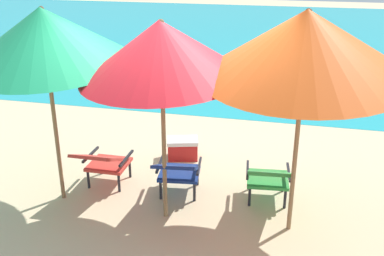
% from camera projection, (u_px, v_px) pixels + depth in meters
% --- Properties ---
extents(ground_plane, '(40.00, 40.00, 0.00)m').
position_uv_depth(ground_plane, '(230.00, 102.00, 9.55)').
color(ground_plane, '#CCB78E').
extents(ocean_band, '(40.00, 18.00, 0.01)m').
position_uv_depth(ocean_band, '(264.00, 35.00, 16.79)').
color(ocean_band, teal).
rests_on(ocean_band, ground_plane).
extents(swim_buoy, '(1.60, 0.18, 0.18)m').
position_uv_depth(swim_buoy, '(320.00, 76.00, 11.14)').
color(swim_buoy, yellow).
rests_on(swim_buoy, ocean_band).
extents(lounge_chair_left, '(0.56, 0.88, 0.68)m').
position_uv_depth(lounge_chair_left, '(103.00, 162.00, 6.00)').
color(lounge_chair_left, red).
rests_on(lounge_chair_left, ground_plane).
extents(lounge_chair_center, '(0.64, 0.94, 0.68)m').
position_uv_depth(lounge_chair_center, '(178.00, 171.00, 5.76)').
color(lounge_chair_center, navy).
rests_on(lounge_chair_center, ground_plane).
extents(lounge_chair_right, '(0.63, 0.93, 0.68)m').
position_uv_depth(lounge_chair_right, '(268.00, 177.00, 5.60)').
color(lounge_chair_right, '#338E3D').
rests_on(lounge_chair_right, ground_plane).
extents(beach_umbrella_left, '(2.14, 2.18, 2.52)m').
position_uv_depth(beach_umbrella_left, '(44.00, 36.00, 5.15)').
color(beach_umbrella_left, olive).
rests_on(beach_umbrella_left, ground_plane).
extents(beach_umbrella_center, '(2.58, 2.59, 2.42)m').
position_uv_depth(beach_umbrella_center, '(161.00, 50.00, 4.77)').
color(beach_umbrella_center, olive).
rests_on(beach_umbrella_center, ground_plane).
extents(beach_umbrella_right, '(2.65, 2.69, 2.60)m').
position_uv_depth(beach_umbrella_right, '(306.00, 43.00, 4.47)').
color(beach_umbrella_right, olive).
rests_on(beach_umbrella_right, ground_plane).
extents(cooler_box, '(0.54, 0.44, 0.32)m').
position_uv_depth(cooler_box, '(183.00, 148.00, 6.98)').
color(cooler_box, red).
rests_on(cooler_box, ground_plane).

